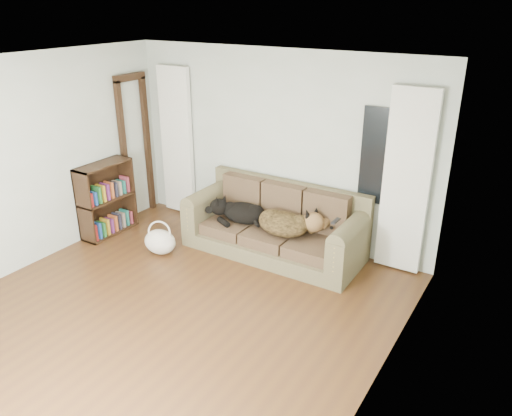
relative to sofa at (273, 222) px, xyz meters
The scene contains 15 objects.
floor 2.04m from the sofa, 97.41° to the right, with size 5.00×5.00×0.00m, color #452915.
ceiling 2.93m from the sofa, 97.41° to the right, with size 5.00×5.00×0.00m, color white.
wall_back 1.03m from the sofa, 116.07° to the left, with size 4.50×0.04×2.60m, color silver.
wall_left 3.30m from the sofa, 141.77° to the right, with size 0.04×5.00×2.60m, color silver.
wall_right 2.93m from the sofa, 44.74° to the right, with size 0.04×5.00×2.60m, color silver.
curtain_left 2.13m from the sofa, 167.19° to the left, with size 0.55×0.08×2.25m, color white.
curtain_right 1.75m from the sofa, 16.09° to the left, with size 0.55×0.08×2.25m, color white.
window_pane 1.60m from the sofa, 22.53° to the left, with size 0.50×0.03×1.20m, color black.
door_casing 2.53m from the sofa, behind, with size 0.07×0.60×2.10m, color black.
sofa is the anchor object (origin of this frame).
dog_black_lab 0.50m from the sofa, behind, with size 0.63×0.44×0.27m, color black.
dog_shepherd 0.23m from the sofa, 12.08° to the right, with size 0.73×0.51×0.32m, color black.
tv_remote 0.97m from the sofa, ahead, with size 0.05×0.19×0.02m, color black.
tote_bag 1.54m from the sofa, 147.90° to the right, with size 0.45×0.35×0.33m, color silver.
bookshelf 2.45m from the sofa, 163.43° to the right, with size 0.32×0.84×1.05m, color black.
Camera 1 is at (3.19, -3.23, 3.17)m, focal length 35.00 mm.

